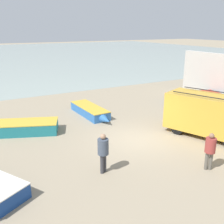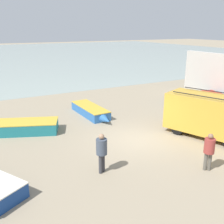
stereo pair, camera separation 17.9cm
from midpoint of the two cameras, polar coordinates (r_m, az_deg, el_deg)
name	(u,v)px [view 2 (the right image)]	position (r m, az deg, el deg)	size (l,w,h in m)	color
ground_plane	(137,140)	(14.33, 5.74, -5.99)	(200.00, 200.00, 0.00)	gray
sea_water	(7,55)	(63.51, -21.85, 11.43)	(120.00, 80.00, 0.01)	#99A89E
parked_van	(210,115)	(15.23, 20.93, -0.61)	(3.50, 5.06, 2.43)	gold
fishing_rowboat_1	(17,127)	(15.96, -19.68, -3.15)	(5.13, 2.93, 0.67)	#1E757F
fishing_rowboat_2	(91,111)	(18.08, -4.26, 0.20)	(1.40, 4.57, 0.60)	#2D66AD
fishing_rowboat_3	(196,97)	(22.56, 18.11, 3.05)	(5.30, 2.62, 0.69)	#2D66AD
fisherman_2	(209,149)	(11.72, 20.81, -7.47)	(0.44, 0.44, 1.66)	#5B564C
fisherman_3	(102,150)	(10.80, -1.79, -8.20)	(0.45, 0.45, 1.73)	#38383D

